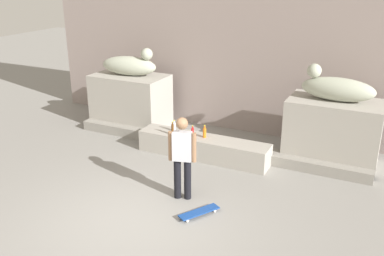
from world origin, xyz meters
name	(u,v)px	position (x,y,z in m)	size (l,w,h in m)	color
ground_plane	(131,221)	(0.00, 0.00, 0.00)	(40.00, 40.00, 0.00)	gray
facade_wall	(243,5)	(0.00, 5.47, 3.34)	(11.56, 0.60, 6.67)	gray
pedestal_left	(131,101)	(-2.75, 4.17, 0.74)	(2.05, 1.21, 1.48)	#A39E93
pedestal_right	(333,132)	(2.75, 4.17, 0.74)	(2.05, 1.21, 1.48)	#A39E93
statue_reclining_left	(130,65)	(-2.71, 4.18, 1.77)	(1.65, 0.72, 0.78)	#ACB29C
statue_reclining_right	(336,88)	(2.71, 4.17, 1.77)	(1.62, 0.62, 0.78)	#ACB29C
ledge_block	(203,147)	(0.00, 3.07, 0.26)	(3.20, 0.63, 0.51)	#A39E93
skater	(182,155)	(0.44, 1.15, 0.92)	(0.52, 0.29, 1.67)	black
skateboard	(199,212)	(1.00, 0.71, 0.06)	(0.58, 0.79, 0.08)	navy
bottle_orange	(205,132)	(0.03, 3.09, 0.64)	(0.08, 0.08, 0.30)	orange
bottle_brown	(173,129)	(-0.73, 2.91, 0.65)	(0.06, 0.06, 0.33)	#593314
bottle_clear	(174,127)	(-0.81, 3.15, 0.63)	(0.07, 0.07, 0.28)	silver
bottle_red	(193,132)	(-0.25, 3.01, 0.62)	(0.07, 0.07, 0.27)	red
stair_step	(211,145)	(0.00, 3.55, 0.13)	(7.55, 0.50, 0.25)	gray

